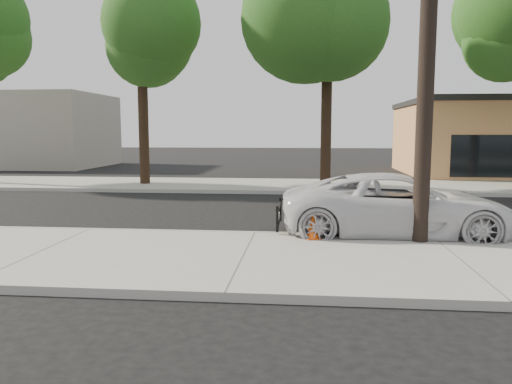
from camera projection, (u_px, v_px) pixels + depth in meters
ground at (263, 222)px, 13.70m from camera, size 120.00×120.00×0.00m
near_sidewalk at (243, 259)px, 9.45m from camera, size 90.00×4.40×0.15m
far_sidewalk at (279, 186)px, 22.09m from camera, size 90.00×5.00×0.15m
curb_near at (255, 235)px, 11.62m from camera, size 90.00×0.12×0.16m
building_far at (4, 131)px, 35.10m from camera, size 14.00×8.00×5.00m
utility_pole at (428, 21)px, 10.11m from camera, size 1.40×0.34×9.00m
tree_b at (145, 45)px, 21.48m from camera, size 4.34×4.20×8.45m
tree_c at (333, 21)px, 20.18m from camera, size 4.96×4.80×9.55m
police_cruiser at (398, 205)px, 11.70m from camera, size 5.43×2.56×1.50m
traffic_cone at (313, 225)px, 10.86m from camera, size 0.40×0.40×0.62m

